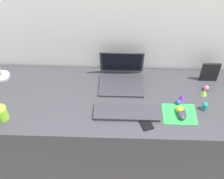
% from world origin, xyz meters
% --- Properties ---
extents(ground_plane, '(6.00, 6.00, 0.00)m').
position_xyz_m(ground_plane, '(0.00, 0.00, 0.00)').
color(ground_plane, gray).
extents(back_wall, '(2.97, 0.05, 1.55)m').
position_xyz_m(back_wall, '(0.00, 0.35, 0.78)').
color(back_wall, silver).
rests_on(back_wall, ground_plane).
extents(desk, '(1.77, 0.62, 0.74)m').
position_xyz_m(desk, '(0.00, 0.00, 0.37)').
color(desk, '#38383D').
rests_on(desk, ground_plane).
extents(laptop, '(0.30, 0.26, 0.21)m').
position_xyz_m(laptop, '(0.10, 0.18, 0.79)').
color(laptop, '#333338').
rests_on(laptop, desk).
extents(keyboard, '(0.41, 0.13, 0.02)m').
position_xyz_m(keyboard, '(0.13, -0.12, 0.75)').
color(keyboard, '#333338').
rests_on(keyboard, desk).
extents(mousepad, '(0.21, 0.17, 0.00)m').
position_xyz_m(mousepad, '(0.46, -0.12, 0.74)').
color(mousepad, green).
rests_on(mousepad, desk).
extents(mouse, '(0.06, 0.10, 0.03)m').
position_xyz_m(mouse, '(0.48, -0.13, 0.76)').
color(mouse, '#333338').
rests_on(mouse, mousepad).
extents(cell_phone, '(0.11, 0.14, 0.01)m').
position_xyz_m(cell_phone, '(0.25, -0.19, 0.74)').
color(cell_phone, black).
rests_on(cell_phone, desk).
extents(picture_frame, '(0.12, 0.02, 0.15)m').
position_xyz_m(picture_frame, '(0.70, 0.20, 0.81)').
color(picture_frame, black).
rests_on(picture_frame, desk).
extents(coffee_mug, '(0.07, 0.07, 0.09)m').
position_xyz_m(coffee_mug, '(-0.63, -0.18, 0.79)').
color(coffee_mug, '#8CDB33').
rests_on(coffee_mug, desk).
extents(toy_figurine_lime, '(0.04, 0.04, 0.05)m').
position_xyz_m(toy_figurine_lime, '(0.65, 0.06, 0.76)').
color(toy_figurine_lime, '#8CDB33').
rests_on(toy_figurine_lime, desk).
extents(toy_figurine_blue, '(0.03, 0.03, 0.04)m').
position_xyz_m(toy_figurine_blue, '(0.47, -0.03, 0.76)').
color(toy_figurine_blue, blue).
rests_on(toy_figurine_blue, desk).
extents(toy_figurine_purple, '(0.04, 0.04, 0.04)m').
position_xyz_m(toy_figurine_purple, '(0.50, 0.02, 0.76)').
color(toy_figurine_purple, purple).
rests_on(toy_figurine_purple, desk).
extents(toy_figurine_yellow, '(0.05, 0.05, 0.05)m').
position_xyz_m(toy_figurine_yellow, '(0.47, -0.10, 0.77)').
color(toy_figurine_yellow, yellow).
rests_on(toy_figurine_yellow, desk).
extents(toy_figurine_teal, '(0.03, 0.03, 0.06)m').
position_xyz_m(toy_figurine_teal, '(0.62, -0.07, 0.77)').
color(toy_figurine_teal, teal).
rests_on(toy_figurine_teal, desk).
extents(toy_figurine_pink, '(0.04, 0.04, 0.04)m').
position_xyz_m(toy_figurine_pink, '(0.67, 0.11, 0.76)').
color(toy_figurine_pink, pink).
rests_on(toy_figurine_pink, desk).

